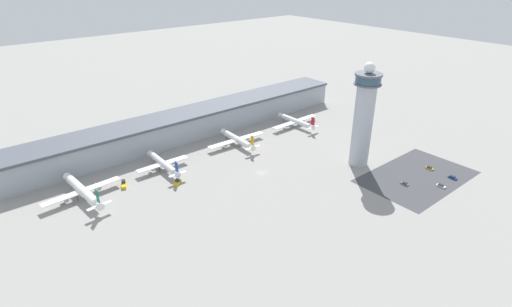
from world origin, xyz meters
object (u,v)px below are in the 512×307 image
Objects in this scene: car_blue_compact at (429,168)px; airplane_gate_alpha at (83,191)px; service_truck_fuel at (124,184)px; car_grey_coupe at (405,184)px; car_maroon_suv at (441,186)px; airplane_gate_charlie at (237,140)px; airplane_gate_delta at (296,121)px; control_tower at (364,117)px; airplane_gate_bravo at (163,164)px; car_yellow_taxi at (453,177)px; service_truck_catering at (177,182)px.

airplane_gate_alpha is at bearing 150.22° from car_blue_compact.
service_truck_fuel is 1.96× the size of car_grey_coupe.
car_maroon_suv is (12.53, -13.18, 0.01)m from car_grey_coupe.
airplane_gate_delta is at bearing -0.75° from airplane_gate_charlie.
car_blue_compact is 19.50m from car_maroon_suv.
car_grey_coupe is at bearing -90.77° from control_tower.
service_truck_fuel is at bearing -177.47° from airplane_gate_charlie.
airplane_gate_bravo is at bearing 144.70° from control_tower.
service_truck_fuel is at bearing -1.96° from airplane_gate_alpha.
airplane_gate_alpha is 191.29m from car_yellow_taxi.
airplane_gate_alpha is (-134.48, 61.97, -24.52)m from control_tower.
airplane_gate_charlie is 76.27m from service_truck_fuel.
airplane_gate_alpha is 184.62m from car_blue_compact.
control_tower is 57.48m from car_yellow_taxi.
car_grey_coupe is at bearing 153.78° from car_yellow_taxi.
airplane_gate_bravo is at bearing 137.18° from car_yellow_taxi.
service_truck_fuel is at bearing 141.15° from car_grey_coupe.
car_grey_coupe is (-25.71, 12.67, -0.07)m from car_yellow_taxi.
airplane_gate_bravo is 0.85× the size of airplane_gate_charlie.
car_grey_coupe is (-13.24, -94.45, -3.20)m from airplane_gate_delta.
car_blue_compact is at bearing -82.16° from airplane_gate_delta.
control_tower reaches higher than airplane_gate_alpha.
airplane_gate_alpha is at bearing 144.23° from car_maroon_suv.
airplane_gate_bravo is 130.16m from car_grey_coupe.
airplane_gate_delta is (51.03, -0.67, -0.08)m from airplane_gate_charlie.
airplane_gate_alpha is 20.42m from service_truck_fuel.
service_truck_fuel is (-127.18, -2.70, -2.67)m from airplane_gate_delta.
airplane_gate_charlie is at bearing 111.66° from car_grey_coupe.
airplane_gate_charlie is at bearing 124.12° from car_blue_compact.
car_blue_compact reaches higher than car_maroon_suv.
car_maroon_suv is (-13.19, -0.51, -0.06)m from car_yellow_taxi.
control_tower reaches higher than airplane_gate_bravo.
airplane_gate_bravo reaches higher than car_grey_coupe.
car_yellow_taxi is at bearing -59.50° from airplane_gate_charlie.
control_tower is at bearing -24.74° from airplane_gate_alpha.
car_yellow_taxi is 13.20m from car_maroon_suv.
service_truck_fuel is (-114.34, 61.29, -27.87)m from control_tower.
car_grey_coupe is (-0.41, -30.47, -28.40)m from control_tower.
car_yellow_taxi is at bearing -33.34° from airplane_gate_alpha.
service_truck_fuel is at bearing 151.81° from control_tower.
car_yellow_taxi is at bearing -42.82° from airplane_gate_bravo.
airplane_gate_alpha is 9.92× the size of car_grey_coupe.
car_yellow_taxi is at bearing -91.84° from car_blue_compact.
airplane_gate_bravo is at bearing 84.64° from service_truck_catering.
airplane_gate_alpha is at bearing 155.26° from control_tower.
airplane_gate_bravo is at bearing 2.35° from airplane_gate_alpha.
airplane_gate_bravo reaches higher than airplane_gate_delta.
car_blue_compact is (63.93, -94.35, -3.20)m from airplane_gate_charlie.
control_tower reaches higher than service_truck_fuel.
service_truck_catering reaches higher than car_maroon_suv.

